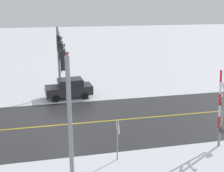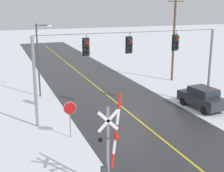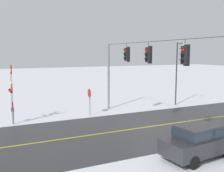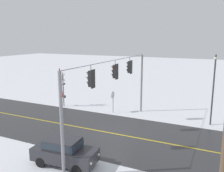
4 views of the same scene
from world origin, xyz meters
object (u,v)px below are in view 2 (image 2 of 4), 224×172
object	(u,v)px
railroad_crossing	(109,145)
parked_car_charcoal	(202,97)
utility_pole	(174,38)
stop_sign	(70,112)
streetlamp_near	(40,53)

from	to	relation	value
railroad_crossing	parked_car_charcoal	world-z (taller)	railroad_crossing
utility_pole	parked_car_charcoal	bearing A→B (deg)	-106.49
stop_sign	utility_pole	bearing A→B (deg)	38.10
parked_car_charcoal	stop_sign	bearing A→B (deg)	-170.68
stop_sign	streetlamp_near	world-z (taller)	streetlamp_near
railroad_crossing	parked_car_charcoal	size ratio (longest dim) A/B	1.06
stop_sign	utility_pole	size ratio (longest dim) A/B	0.26
streetlamp_near	utility_pole	size ratio (longest dim) A/B	0.73
stop_sign	railroad_crossing	size ratio (longest dim) A/B	0.52
stop_sign	utility_pole	distance (m)	17.82
streetlamp_near	utility_pole	distance (m)	14.19
stop_sign	streetlamp_near	xyz separation A→B (m)	(-0.30, 9.79, 2.20)
stop_sign	streetlamp_near	distance (m)	10.04
stop_sign	railroad_crossing	distance (m)	6.35
parked_car_charcoal	streetlamp_near	xyz separation A→B (m)	(-11.47, 7.96, 2.96)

